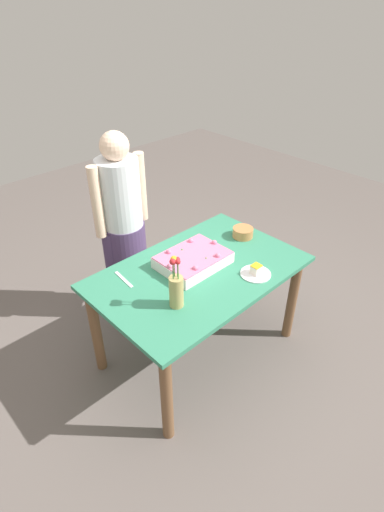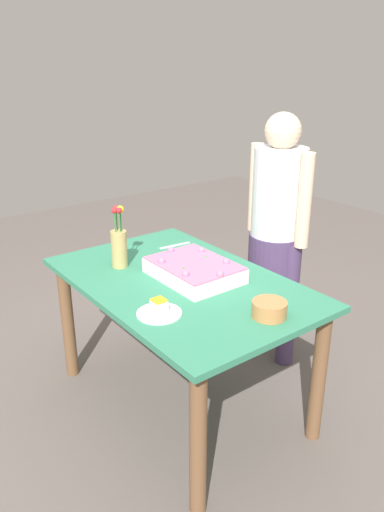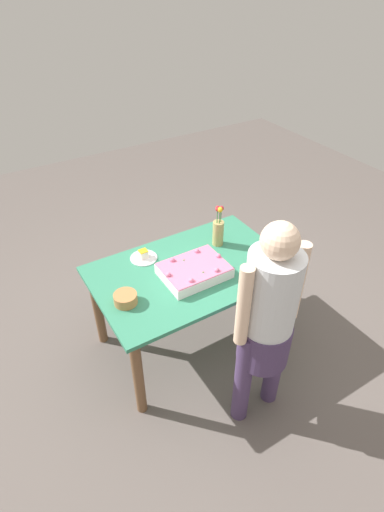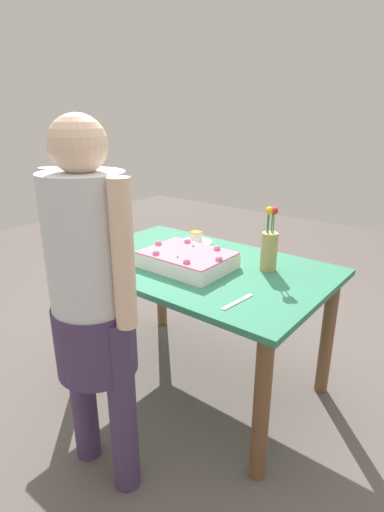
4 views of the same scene
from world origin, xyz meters
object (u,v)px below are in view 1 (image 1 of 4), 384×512
sheet_cake (193,260)px  fruit_bowl (243,232)px  person_standing (122,218)px  serving_plate_with_slice (256,272)px  flower_vase (176,288)px  cake_knife (124,279)px

sheet_cake → fruit_bowl: (-0.51, -0.01, -0.01)m
sheet_cake → person_standing: size_ratio=0.30×
serving_plate_with_slice → flower_vase: flower_vase is taller
cake_knife → fruit_bowl: bearing=-95.0°
serving_plate_with_slice → fruit_bowl: (-0.30, -0.36, 0.02)m
sheet_cake → flower_vase: bearing=32.8°
flower_vase → fruit_bowl: flower_vase is taller
flower_vase → fruit_bowl: 0.90m
sheet_cake → person_standing: bearing=-83.1°
flower_vase → fruit_bowl: bearing=-164.9°
person_standing → cake_knife: bearing=-35.7°
cake_knife → flower_vase: bearing=-163.6°
serving_plate_with_slice → cake_knife: 0.84m
serving_plate_with_slice → person_standing: size_ratio=0.13×
flower_vase → sheet_cake: bearing=-147.2°
serving_plate_with_slice → person_standing: person_standing is taller
serving_plate_with_slice → fruit_bowl: same height
flower_vase → cake_knife: bearing=-79.2°
serving_plate_with_slice → person_standing: 1.06m
serving_plate_with_slice → person_standing: (0.30, -1.02, 0.10)m
sheet_cake → fruit_bowl: size_ratio=2.94×
serving_plate_with_slice → person_standing: bearing=-73.8°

